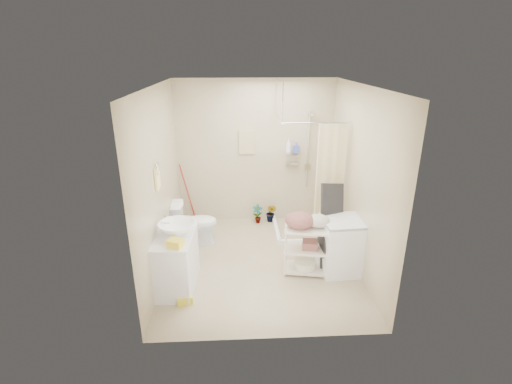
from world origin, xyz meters
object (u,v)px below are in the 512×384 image
vanity (176,261)px  toilet (195,223)px  laundry_rack (306,246)px  washing_machine (341,245)px

vanity → toilet: (0.12, 1.23, -0.02)m
vanity → laundry_rack: laundry_rack is taller
vanity → toilet: vanity is taller
vanity → toilet: size_ratio=1.21×
vanity → toilet: 1.24m
toilet → washing_machine: washing_machine is taller
washing_machine → toilet: bearing=153.1°
vanity → toilet: bearing=87.8°
vanity → washing_machine: washing_machine is taller
toilet → laundry_rack: (1.67, -0.97, 0.06)m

